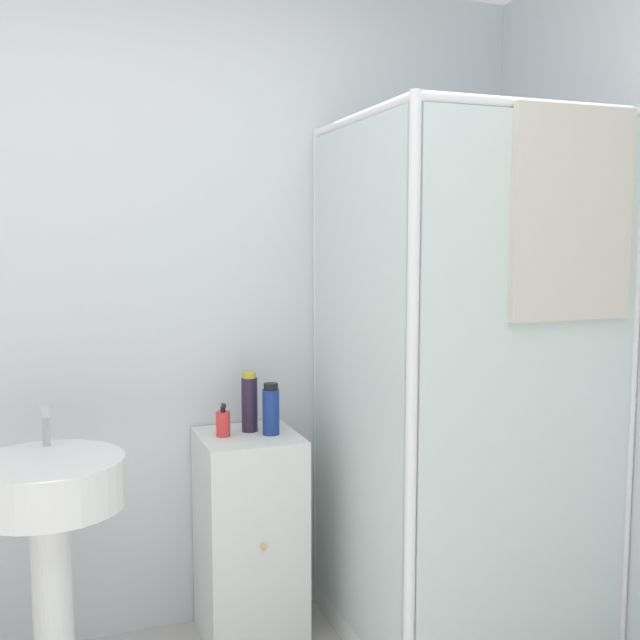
{
  "coord_description": "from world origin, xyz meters",
  "views": [
    {
      "loc": [
        -0.2,
        -1.16,
        1.51
      ],
      "look_at": [
        0.64,
        1.14,
        1.25
      ],
      "focal_mm": 42.0,
      "sensor_mm": 36.0,
      "label": 1
    }
  ],
  "objects_px": {
    "shampoo_bottle_tall_black": "(249,402)",
    "shampoo_bottle_blue": "(271,410)",
    "sink": "(49,515)",
    "soap_dispenser": "(223,423)"
  },
  "relations": [
    {
      "from": "shampoo_bottle_tall_black",
      "to": "sink",
      "type": "bearing_deg",
      "value": -157.45
    },
    {
      "from": "soap_dispenser",
      "to": "shampoo_bottle_tall_black",
      "type": "relative_size",
      "value": 0.54
    },
    {
      "from": "sink",
      "to": "shampoo_bottle_blue",
      "type": "xyz_separation_m",
      "value": [
        0.78,
        0.23,
        0.22
      ]
    },
    {
      "from": "sink",
      "to": "shampoo_bottle_blue",
      "type": "bearing_deg",
      "value": 16.21
    },
    {
      "from": "sink",
      "to": "shampoo_bottle_tall_black",
      "type": "xyz_separation_m",
      "value": [
        0.72,
        0.3,
        0.24
      ]
    },
    {
      "from": "sink",
      "to": "shampoo_bottle_tall_black",
      "type": "height_order",
      "value": "shampoo_bottle_tall_black"
    },
    {
      "from": "sink",
      "to": "shampoo_bottle_blue",
      "type": "height_order",
      "value": "shampoo_bottle_blue"
    },
    {
      "from": "soap_dispenser",
      "to": "shampoo_bottle_blue",
      "type": "xyz_separation_m",
      "value": [
        0.17,
        -0.03,
        0.04
      ]
    },
    {
      "from": "shampoo_bottle_tall_black",
      "to": "shampoo_bottle_blue",
      "type": "relative_size",
      "value": 1.19
    },
    {
      "from": "sink",
      "to": "soap_dispenser",
      "type": "relative_size",
      "value": 7.89
    }
  ]
}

